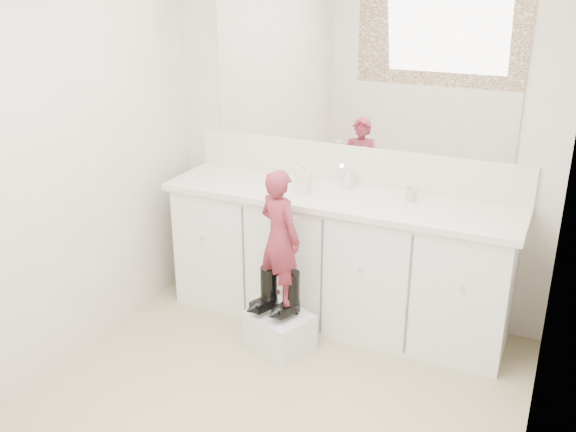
% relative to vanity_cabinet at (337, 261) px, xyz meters
% --- Properties ---
extents(floor, '(3.00, 3.00, 0.00)m').
position_rel_vanity_cabinet_xyz_m(floor, '(0.00, -1.23, -0.42)').
color(floor, '#938360').
rests_on(floor, ground).
extents(wall_back, '(2.60, 0.00, 2.60)m').
position_rel_vanity_cabinet_xyz_m(wall_back, '(0.00, 0.27, 0.77)').
color(wall_back, '#BCB3A1').
rests_on(wall_back, floor).
extents(wall_left, '(0.00, 3.00, 3.00)m').
position_rel_vanity_cabinet_xyz_m(wall_left, '(-1.30, -1.23, 0.78)').
color(wall_left, '#BCB3A1').
rests_on(wall_left, floor).
extents(wall_right, '(0.00, 3.00, 3.00)m').
position_rel_vanity_cabinet_xyz_m(wall_right, '(1.30, -1.23, 0.78)').
color(wall_right, '#BCB3A1').
rests_on(wall_right, floor).
extents(vanity_cabinet, '(2.20, 0.55, 0.85)m').
position_rel_vanity_cabinet_xyz_m(vanity_cabinet, '(0.00, 0.00, 0.00)').
color(vanity_cabinet, silver).
rests_on(vanity_cabinet, floor).
extents(countertop, '(2.28, 0.58, 0.04)m').
position_rel_vanity_cabinet_xyz_m(countertop, '(0.00, -0.01, 0.45)').
color(countertop, beige).
rests_on(countertop, vanity_cabinet).
extents(backsplash, '(2.28, 0.03, 0.25)m').
position_rel_vanity_cabinet_xyz_m(backsplash, '(0.00, 0.26, 0.59)').
color(backsplash, beige).
rests_on(backsplash, countertop).
extents(mirror, '(2.00, 0.02, 1.00)m').
position_rel_vanity_cabinet_xyz_m(mirror, '(0.00, 0.26, 1.22)').
color(mirror, white).
rests_on(mirror, wall_back).
extents(faucet, '(0.08, 0.08, 0.10)m').
position_rel_vanity_cabinet_xyz_m(faucet, '(0.00, 0.15, 0.52)').
color(faucet, silver).
rests_on(faucet, countertop).
extents(cup, '(0.11, 0.11, 0.08)m').
position_rel_vanity_cabinet_xyz_m(cup, '(0.44, 0.08, 0.50)').
color(cup, beige).
rests_on(cup, countertop).
extents(soap_bottle, '(0.09, 0.10, 0.19)m').
position_rel_vanity_cabinet_xyz_m(soap_bottle, '(-0.23, -0.06, 0.56)').
color(soap_bottle, beige).
rests_on(soap_bottle, countertop).
extents(step_stool, '(0.45, 0.42, 0.23)m').
position_rel_vanity_cabinet_xyz_m(step_stool, '(-0.19, -0.48, -0.31)').
color(step_stool, silver).
rests_on(step_stool, floor).
extents(boot_left, '(0.18, 0.23, 0.30)m').
position_rel_vanity_cabinet_xyz_m(boot_left, '(-0.27, -0.48, -0.04)').
color(boot_left, black).
rests_on(boot_left, step_stool).
extents(boot_right, '(0.18, 0.23, 0.30)m').
position_rel_vanity_cabinet_xyz_m(boot_right, '(-0.12, -0.48, -0.04)').
color(boot_right, black).
rests_on(boot_right, step_stool).
extents(toddler, '(0.36, 0.30, 0.83)m').
position_rel_vanity_cabinet_xyz_m(toddler, '(-0.19, -0.48, 0.32)').
color(toddler, '#AE3544').
rests_on(toddler, step_stool).
extents(toothbrush, '(0.13, 0.06, 0.06)m').
position_rel_vanity_cabinet_xyz_m(toothbrush, '(-0.12, -0.50, 0.46)').
color(toothbrush, '#ED5C94').
rests_on(toothbrush, toddler).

